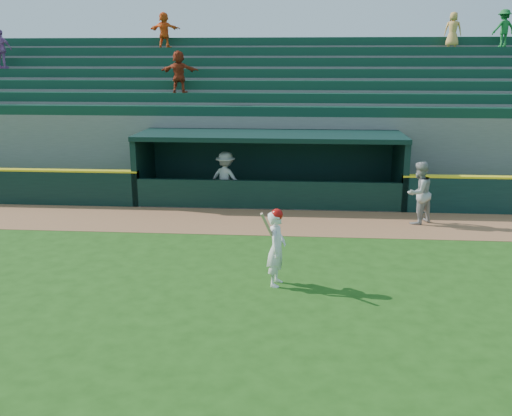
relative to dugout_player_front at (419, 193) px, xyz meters
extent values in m
plane|color=#1E4A12|center=(-4.78, -5.11, -0.98)|extent=(120.00, 120.00, 0.00)
cube|color=#8F5C39|center=(-4.78, -0.21, -0.97)|extent=(40.00, 3.00, 0.01)
imported|color=#9C9C97|center=(0.00, 0.00, 0.00)|extent=(1.20, 1.18, 1.95)
imported|color=#ACACA6|center=(-6.28, 1.90, -0.03)|extent=(1.38, 1.07, 1.88)
cube|color=slate|center=(-4.78, 2.59, -0.96)|extent=(9.00, 2.60, 0.04)
cube|color=black|center=(-9.38, 2.59, 0.17)|extent=(0.20, 2.60, 2.30)
cube|color=black|center=(-0.18, 2.59, 0.17)|extent=(0.20, 2.60, 2.30)
cube|color=black|center=(-4.78, 3.89, 0.17)|extent=(9.40, 0.20, 2.30)
cube|color=black|center=(-4.78, 2.59, 1.40)|extent=(9.40, 2.80, 0.16)
cube|color=black|center=(-4.78, 1.37, -0.48)|extent=(9.00, 0.16, 1.00)
cube|color=brown|center=(-4.78, 3.39, -0.73)|extent=(8.40, 0.45, 0.10)
cube|color=slate|center=(-4.78, 4.41, 0.48)|extent=(34.00, 0.85, 2.91)
cube|color=#0F3828|center=(-4.78, 4.29, 2.11)|extent=(34.00, 0.60, 0.36)
cube|color=slate|center=(-4.78, 5.26, 0.70)|extent=(34.00, 0.85, 3.36)
cube|color=#0F3828|center=(-4.78, 5.14, 2.56)|extent=(34.00, 0.60, 0.36)
cube|color=slate|center=(-4.78, 6.11, 0.93)|extent=(34.00, 0.85, 3.81)
cube|color=#0F3828|center=(-4.78, 5.99, 3.01)|extent=(34.00, 0.60, 0.36)
cube|color=slate|center=(-4.78, 6.96, 1.15)|extent=(34.00, 0.85, 4.26)
cube|color=#0F3828|center=(-4.78, 6.84, 3.46)|extent=(34.00, 0.60, 0.36)
cube|color=slate|center=(-4.78, 7.81, 1.38)|extent=(34.00, 0.85, 4.71)
cube|color=#0F3828|center=(-4.78, 7.69, 3.91)|extent=(34.00, 0.60, 0.36)
cube|color=slate|center=(-4.78, 8.66, 1.60)|extent=(34.00, 0.85, 5.16)
cube|color=#0F3828|center=(-4.78, 8.54, 4.36)|extent=(34.00, 0.60, 0.36)
cube|color=slate|center=(-4.78, 9.51, 1.83)|extent=(34.00, 0.85, 5.61)
cube|color=#0F3828|center=(-4.78, 9.39, 4.81)|extent=(34.00, 0.60, 0.36)
cube|color=slate|center=(-4.78, 10.09, 1.83)|extent=(34.50, 0.30, 5.61)
imported|color=maroon|center=(-8.52, 5.16, 3.55)|extent=(1.53, 0.56, 1.62)
imported|color=#176829|center=(4.81, 8.56, 5.31)|extent=(1.11, 0.81, 1.54)
imported|color=gold|center=(2.71, 8.56, 5.27)|extent=(0.80, 0.63, 1.45)
imported|color=#A45FA4|center=(-16.59, 6.86, 4.46)|extent=(0.98, 0.48, 1.63)
imported|color=orange|center=(-9.86, 8.56, 5.30)|extent=(1.47, 0.67, 1.52)
imported|color=white|center=(-4.16, -5.41, -0.12)|extent=(0.51, 0.69, 1.72)
sphere|color=#B60C0A|center=(-4.16, -5.41, 0.67)|extent=(0.27, 0.27, 0.27)
cylinder|color=tan|center=(-4.34, -5.63, 0.44)|extent=(0.33, 0.44, 0.76)
camera|label=1|loc=(-3.64, -17.53, 3.95)|focal=40.00mm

